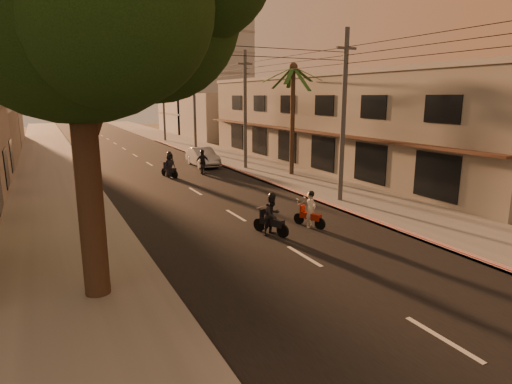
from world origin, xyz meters
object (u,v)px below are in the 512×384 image
scooter_far_a (170,166)px  parked_car (203,157)px  scooter_red (310,211)px  scooter_mid_a (272,215)px  palm_tree (293,74)px  scooter_mid_b (202,162)px

scooter_far_a → parked_car: bearing=25.5°
scooter_red → scooter_mid_a: size_ratio=0.90×
scooter_far_a → palm_tree: bearing=-40.2°
palm_tree → scooter_far_a: bearing=158.6°
palm_tree → scooter_mid_a: palm_tree is taller
scooter_mid_b → parked_car: scooter_mid_b is taller
scooter_mid_a → scooter_mid_b: scooter_mid_a is taller
scooter_red → parked_car: 18.06m
scooter_red → scooter_mid_b: 14.83m
scooter_mid_a → scooter_mid_b: bearing=59.9°
scooter_red → parked_car: scooter_red is taller
palm_tree → scooter_mid_a: size_ratio=4.51×
palm_tree → parked_car: size_ratio=1.77×
scooter_mid_a → parked_car: scooter_mid_a is taller
scooter_mid_a → scooter_far_a: scooter_far_a is taller
scooter_mid_b → parked_car: (1.17, 3.17, -0.06)m
scooter_red → parked_car: (1.50, 17.99, 0.02)m
parked_car → scooter_red: bearing=-93.4°
scooter_mid_b → scooter_far_a: (-2.61, -0.52, 0.02)m
palm_tree → scooter_red: 14.11m
scooter_red → parked_car: bearing=65.9°
palm_tree → scooter_red: size_ratio=4.99×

